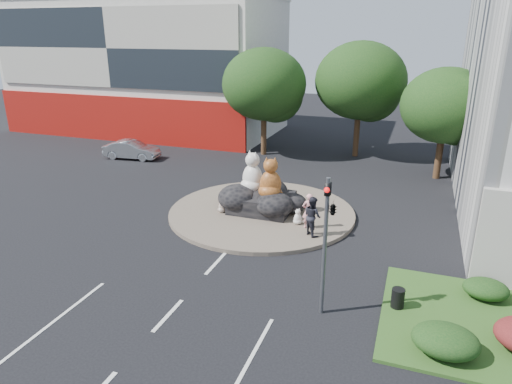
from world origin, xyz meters
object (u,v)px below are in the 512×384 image
pedestrian_pink (309,211)px  pedestrian_dark (312,216)px  kitten_white (298,216)px  litter_bin (398,298)px  kitten_calico (222,204)px  cat_white (253,171)px  cat_tabby (271,177)px  parked_car (132,150)px

pedestrian_pink → pedestrian_dark: bearing=87.0°
kitten_white → litter_bin: bearing=-97.8°
kitten_calico → pedestrian_dark: pedestrian_dark is taller
cat_white → cat_tabby: (1.20, -0.54, -0.05)m
parked_car → litter_bin: (20.68, -14.18, -0.23)m
cat_white → litter_bin: 11.05m
cat_tabby → kitten_calico: bearing=176.8°
pedestrian_pink → parked_car: 18.27m
cat_white → pedestrian_dark: cat_white is taller
cat_white → kitten_white: (2.95, -1.44, -1.63)m
kitten_calico → parked_car: size_ratio=0.20×
cat_white → cat_tabby: 1.31m
cat_white → pedestrian_dark: bearing=-4.5°
cat_white → litter_bin: size_ratio=3.20×
pedestrian_pink → parked_car: pedestrian_pink is taller
cat_tabby → parked_car: size_ratio=0.51×
pedestrian_pink → parked_car: (-16.09, 8.65, -0.38)m
kitten_calico → parked_car: parked_car is taller
cat_white → kitten_calico: (-1.27, -1.27, -1.62)m
litter_bin → pedestrian_pink: bearing=129.7°
cat_white → cat_tabby: cat_white is taller
pedestrian_pink → parked_car: size_ratio=0.41×
kitten_white → pedestrian_dark: size_ratio=0.43×
litter_bin → cat_white: bearing=138.3°
cat_tabby → kitten_white: (1.76, -0.91, -1.58)m
cat_white → litter_bin: (8.15, -7.25, -1.77)m
kitten_white → parked_car: size_ratio=0.19×
pedestrian_dark → parked_car: size_ratio=0.44×
cat_tabby → parked_car: 15.70m
pedestrian_dark → parked_car: (-16.45, 9.40, -0.45)m
cat_tabby → pedestrian_dark: cat_tabby is taller
kitten_calico → pedestrian_pink: bearing=14.5°
kitten_calico → kitten_white: kitten_calico is taller
kitten_white → pedestrian_dark: 1.51m
cat_white → parked_car: cat_white is taller
pedestrian_pink → pedestrian_dark: 0.83m
kitten_calico → pedestrian_pink: size_ratio=0.48×
kitten_white → litter_bin: kitten_white is taller
litter_bin → pedestrian_dark: bearing=131.5°
cat_tabby → litter_bin: bearing=-63.8°
cat_tabby → litter_bin: cat_tabby is taller
kitten_calico → kitten_white: size_ratio=1.02×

